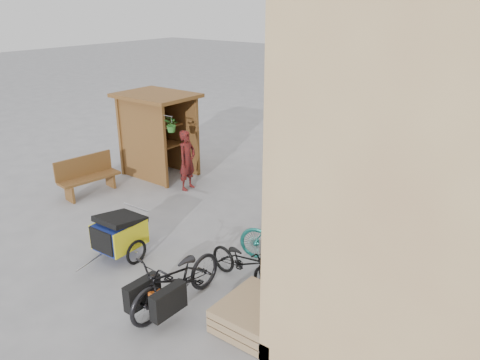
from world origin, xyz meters
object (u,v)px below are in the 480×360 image
Objects in this scene: bench at (87,175)px; bike_7 at (361,183)px; shopping_carts at (419,159)px; bike_6 at (355,186)px; bike_5 at (350,197)px; cargo_bike at (176,280)px; pallet_stack at (255,314)px; bike_3 at (318,213)px; person_kiosk at (187,160)px; bike_2 at (317,221)px; kiosk at (155,123)px; child_trailer at (119,233)px; bike_4 at (329,202)px; bike_1 at (282,239)px; bike_0 at (244,262)px.

bench is 7.16m from bike_7.
bike_6 is (-0.82, -2.40, -0.24)m from shopping_carts.
cargo_bike is at bearing 157.93° from bike_5.
bike_3 reaches higher than pallet_stack.
cargo_bike is at bearing -99.04° from shopping_carts.
person_kiosk reaches higher than bike_5.
cargo_bike is 3.50m from bike_2.
bike_6 is at bearing 16.84° from kiosk.
kiosk reaches higher than bike_7.
child_trailer is 1.02× the size of bike_6.
bike_6 is at bearing 62.54° from child_trailer.
kiosk reaches higher than bike_6.
child_trailer is at bearing 167.28° from cargo_bike.
bike_2 is 1.59m from bike_5.
bike_5 is (6.15, 2.87, -0.00)m from bench.
bike_5 is (0.79, 5.01, -0.01)m from cargo_bike.
bike_3 is 2.41m from bike_7.
kiosk reaches higher than shopping_carts.
bike_4 is 0.94× the size of bike_5.
bike_5 is at bearing -82.94° from person_kiosk.
cargo_bike is (4.95, -4.27, -1.03)m from kiosk.
bike_3 is 1.16× the size of bike_7.
bike_1 is (0.64, 2.25, 0.00)m from cargo_bike.
shopping_carts reaches higher than cargo_bike.
cargo_bike is (-1.32, -8.33, -0.14)m from shopping_carts.
kiosk is 6.04m from bike_1.
bike_7 is at bearing -12.27° from bike_2.
bike_1 is at bearing 157.56° from bike_2.
shopping_carts is at bearing -8.86° from bike_6.
child_trailer is 0.85× the size of bike_2.
bike_1 is 1.08× the size of bike_4.
bike_6 is at bearing 98.40° from pallet_stack.
cargo_bike reaches higher than child_trailer.
kiosk is 2.40m from bench.
bike_7 is (0.59, 6.13, -0.06)m from cargo_bike.
child_trailer is at bearing 105.34° from bike_1.
cargo_bike reaches higher than bike_0.
bike_7 is (2.66, 5.61, -0.07)m from child_trailer.
bike_6 is at bearing -15.22° from bike_1.
bike_3 is at bearing -98.58° from shopping_carts.
pallet_stack is 3.40m from bike_3.
bike_1 is (6.00, 0.11, 0.00)m from bench.
bike_3 is (-0.70, 3.32, 0.32)m from pallet_stack.
person_kiosk is 1.03× the size of bike_6.
shopping_carts is 3.36m from bike_5.
bike_1 reaches higher than bike_6.
shopping_carts reaches higher than bike_1.
person_kiosk is 3.99m from bike_4.
pallet_stack is 3.41m from child_trailer.
pallet_stack is 0.79× the size of bike_7.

